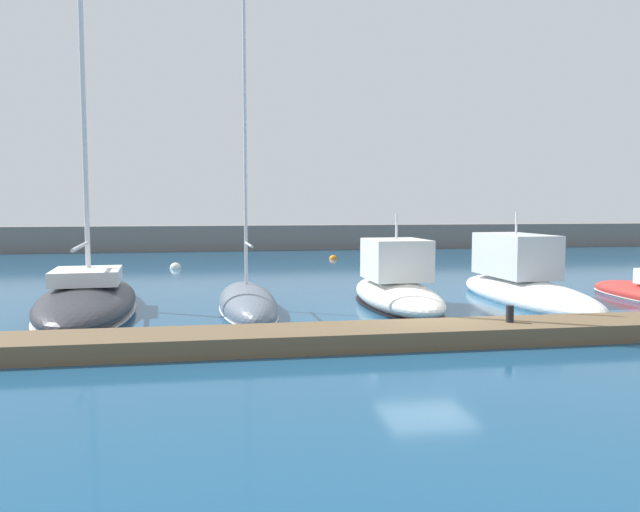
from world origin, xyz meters
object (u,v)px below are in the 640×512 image
(sailboat_slate_second, at_px, (247,304))
(mooring_buoy_orange, at_px, (333,259))
(motorboat_ivory_third, at_px, (396,287))
(mooring_buoy_white, at_px, (176,268))
(dock_bollard, at_px, (510,314))
(motorboat_white_fourth, at_px, (522,282))
(sailboat_charcoal_nearest, at_px, (87,296))

(sailboat_slate_second, xyz_separation_m, mooring_buoy_orange, (6.38, 18.67, -0.23))
(motorboat_ivory_third, bearing_deg, mooring_buoy_white, 28.23)
(sailboat_slate_second, distance_m, mooring_buoy_white, 14.71)
(sailboat_slate_second, relative_size, motorboat_ivory_third, 1.67)
(mooring_buoy_white, height_order, mooring_buoy_orange, mooring_buoy_white)
(sailboat_slate_second, height_order, dock_bollard, sailboat_slate_second)
(motorboat_ivory_third, distance_m, motorboat_white_fourth, 4.93)
(sailboat_slate_second, height_order, mooring_buoy_orange, sailboat_slate_second)
(motorboat_ivory_third, bearing_deg, motorboat_white_fourth, -85.45)
(motorboat_ivory_third, xyz_separation_m, motorboat_white_fourth, (4.91, 0.54, 0.00))
(sailboat_charcoal_nearest, height_order, mooring_buoy_orange, sailboat_charcoal_nearest)
(motorboat_ivory_third, relative_size, mooring_buoy_orange, 13.43)
(motorboat_white_fourth, xyz_separation_m, mooring_buoy_white, (-13.16, 13.80, -0.68))
(mooring_buoy_white, bearing_deg, sailboat_slate_second, -77.50)
(sailboat_slate_second, distance_m, dock_bollard, 8.56)
(sailboat_charcoal_nearest, distance_m, mooring_buoy_orange, 21.25)
(sailboat_slate_second, bearing_deg, sailboat_charcoal_nearest, 78.09)
(mooring_buoy_orange, height_order, dock_bollard, dock_bollard)
(motorboat_ivory_third, distance_m, dock_bollard, 5.80)
(mooring_buoy_orange, xyz_separation_m, dock_bollard, (0.07, -24.28, 0.68))
(sailboat_slate_second, height_order, motorboat_ivory_third, sailboat_slate_second)
(mooring_buoy_orange, bearing_deg, motorboat_ivory_third, -94.01)
(sailboat_slate_second, bearing_deg, mooring_buoy_orange, -21.43)
(mooring_buoy_white, bearing_deg, sailboat_charcoal_nearest, -98.48)
(motorboat_white_fourth, distance_m, dock_bollard, 7.11)
(sailboat_slate_second, bearing_deg, dock_bollard, -133.63)
(motorboat_ivory_third, distance_m, mooring_buoy_white, 16.56)
(sailboat_charcoal_nearest, distance_m, motorboat_ivory_third, 10.31)
(mooring_buoy_white, distance_m, dock_bollard, 22.19)
(mooring_buoy_white, xyz_separation_m, mooring_buoy_orange, (9.56, 4.31, 0.00))
(motorboat_ivory_third, relative_size, mooring_buoy_white, 11.03)
(dock_bollard, bearing_deg, sailboat_charcoal_nearest, 150.94)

